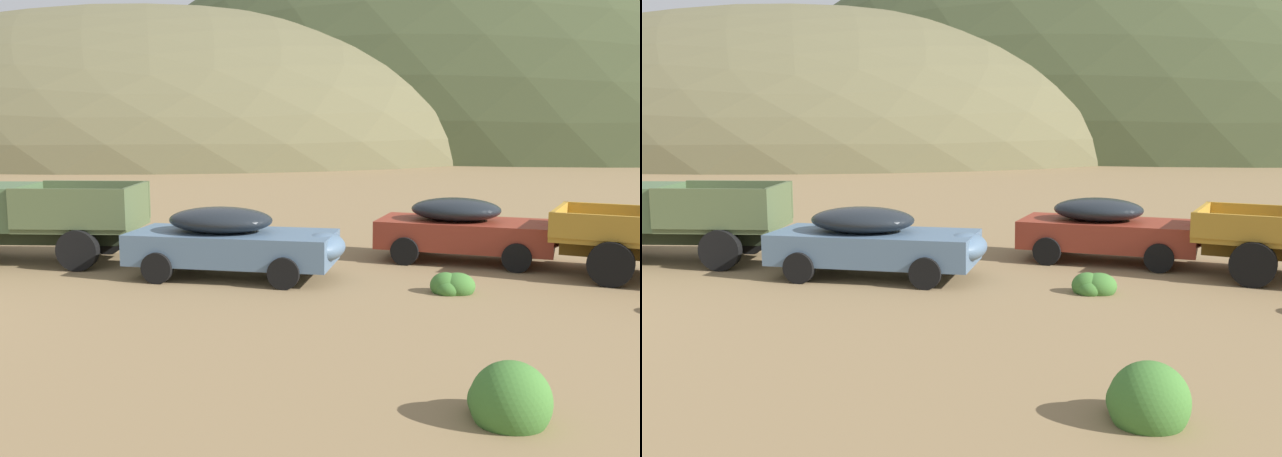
# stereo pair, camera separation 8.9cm
# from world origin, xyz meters

# --- Properties ---
(hill_distant) EXTENTS (72.71, 57.84, 26.82)m
(hill_distant) POSITION_xyz_m (-16.97, 59.50, 0.00)
(hill_distant) COLOR brown
(hill_distant) RESTS_ON ground
(hill_far_right) EXTENTS (82.49, 57.32, 45.62)m
(hill_far_right) POSITION_xyz_m (16.22, 70.62, 0.00)
(hill_far_right) COLOR #424C2D
(hill_far_right) RESTS_ON ground
(truck_weathered_green) EXTENTS (5.92, 2.90, 1.91)m
(truck_weathered_green) POSITION_xyz_m (0.67, 6.25, 1.01)
(truck_weathered_green) COLOR #232B1B
(truck_weathered_green) RESTS_ON ground
(car_chalk_blue) EXTENTS (4.85, 2.23, 1.57)m
(car_chalk_blue) POSITION_xyz_m (6.75, 5.34, 0.82)
(car_chalk_blue) COLOR slate
(car_chalk_blue) RESTS_ON ground
(car_rust_red) EXTENTS (4.71, 2.63, 1.57)m
(car_rust_red) POSITION_xyz_m (11.92, 7.97, 0.82)
(car_rust_red) COLOR maroon
(car_rust_red) RESTS_ON ground
(bush_back_edge) EXTENTS (0.98, 1.04, 0.98)m
(bush_back_edge) POSITION_xyz_m (11.98, -1.82, 0.24)
(bush_back_edge) COLOR #3D702D
(bush_back_edge) RESTS_ON ground
(bush_lone_scrub) EXTENTS (0.92, 0.69, 0.54)m
(bush_lone_scrub) POSITION_xyz_m (11.42, 4.56, 0.14)
(bush_lone_scrub) COLOR #3D702D
(bush_lone_scrub) RESTS_ON ground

